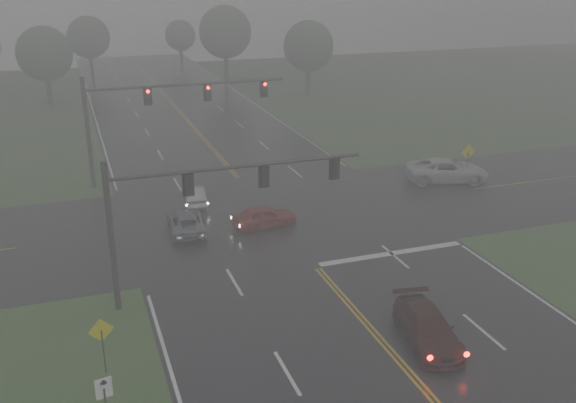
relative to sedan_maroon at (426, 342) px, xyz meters
name	(u,v)px	position (x,y,z in m)	size (l,w,h in m)	color
main_road	(281,227)	(-1.75, 13.87, 0.00)	(18.00, 160.00, 0.02)	black
cross_street	(271,216)	(-1.75, 15.87, 0.00)	(120.00, 14.00, 0.02)	black
stop_bar	(391,254)	(2.75, 8.27, 0.00)	(8.50, 0.50, 0.01)	silver
sedan_maroon	(426,342)	(0.00, 0.00, 0.00)	(1.92, 4.72, 1.37)	black
sedan_red	(265,227)	(-2.68, 14.22, 0.00)	(1.57, 3.90, 1.33)	maroon
sedan_silver	(195,204)	(-5.88, 19.55, 0.00)	(1.29, 3.71, 1.22)	#A6A8AE
car_grey	(187,232)	(-7.27, 15.04, 0.00)	(1.99, 4.32, 1.20)	slate
pickup_white	(446,181)	(12.44, 18.12, 0.00)	(2.73, 5.92, 1.64)	silver
signal_gantry_near	(191,199)	(-8.29, 7.15, 4.95)	(12.05, 0.31, 7.08)	black
signal_gantry_far	(152,106)	(-7.50, 25.25, 5.51)	(14.36, 0.40, 7.82)	black
sign_diamond_west	(102,337)	(-12.89, 2.27, 1.60)	(0.98, 0.20, 2.38)	black
sign_arrow_white	(105,398)	(-13.07, -1.74, 1.73)	(0.55, 0.15, 2.48)	black
sign_diamond_east	(468,157)	(13.63, 17.47, 1.93)	(1.19, 0.13, 2.87)	black
tree_nw_a	(44,54)	(-14.73, 55.29, 5.72)	(5.93, 5.93, 8.70)	#2D231D
tree_ne_a	(225,32)	(7.39, 63.33, 6.54)	(6.78, 6.78, 9.96)	#2D231D
tree_n_mid	(89,37)	(-9.24, 72.94, 5.50)	(5.69, 5.69, 8.36)	#2D231D
tree_e_near	(308,46)	(14.65, 52.11, 5.73)	(5.94, 5.94, 8.73)	#2D231D
tree_n_far	(180,36)	(4.63, 80.87, 4.49)	(4.66, 4.66, 6.85)	#2D231D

